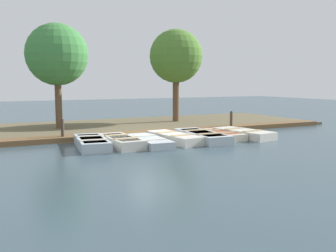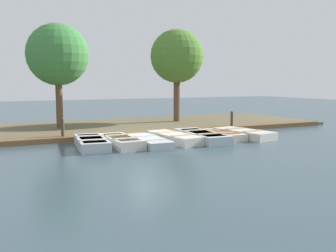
% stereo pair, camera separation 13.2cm
% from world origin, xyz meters
% --- Properties ---
extents(ground_plane, '(80.00, 80.00, 0.00)m').
position_xyz_m(ground_plane, '(0.00, 0.00, 0.00)').
color(ground_plane, '#384C56').
extents(shore_bank, '(8.00, 24.00, 0.14)m').
position_xyz_m(shore_bank, '(-5.00, 0.00, 0.07)').
color(shore_bank, brown).
rests_on(shore_bank, ground_plane).
extents(dock_walkway, '(1.02, 22.55, 0.24)m').
position_xyz_m(dock_walkway, '(-1.27, 0.00, 0.12)').
color(dock_walkway, brown).
rests_on(dock_walkway, ground_plane).
extents(rowboat_0, '(3.15, 1.48, 0.42)m').
position_xyz_m(rowboat_0, '(0.87, -3.29, 0.21)').
color(rowboat_0, '#B2BCC1').
rests_on(rowboat_0, ground_plane).
extents(rowboat_1, '(2.96, 1.19, 0.42)m').
position_xyz_m(rowboat_1, '(1.07, -2.10, 0.21)').
color(rowboat_1, beige).
rests_on(rowboat_1, ground_plane).
extents(rowboat_2, '(3.17, 1.22, 0.33)m').
position_xyz_m(rowboat_2, '(1.28, -0.89, 0.16)').
color(rowboat_2, '#B2BCC1').
rests_on(rowboat_2, ground_plane).
extents(rowboat_3, '(3.26, 1.44, 0.40)m').
position_xyz_m(rowboat_3, '(1.10, 0.38, 0.20)').
color(rowboat_3, beige).
rests_on(rowboat_3, ground_plane).
extents(rowboat_4, '(3.52, 1.37, 0.41)m').
position_xyz_m(rowboat_4, '(1.26, 1.72, 0.20)').
color(rowboat_4, '#B2BCC1').
rests_on(rowboat_4, ground_plane).
extents(rowboat_5, '(2.63, 1.23, 0.34)m').
position_xyz_m(rowboat_5, '(1.03, 2.90, 0.17)').
color(rowboat_5, beige).
rests_on(rowboat_5, ground_plane).
extents(rowboat_6, '(3.22, 1.76, 0.40)m').
position_xyz_m(rowboat_6, '(1.34, 4.02, 0.20)').
color(rowboat_6, beige).
rests_on(rowboat_6, ground_plane).
extents(mooring_post_near, '(0.15, 0.15, 1.06)m').
position_xyz_m(mooring_post_near, '(-1.22, -4.05, 0.54)').
color(mooring_post_near, '#47382D').
rests_on(mooring_post_near, ground_plane).
extents(mooring_post_far, '(0.15, 0.15, 1.06)m').
position_xyz_m(mooring_post_far, '(-1.22, 5.14, 0.54)').
color(mooring_post_far, '#47382D').
rests_on(mooring_post_far, ground_plane).
extents(park_tree_far_left, '(3.33, 3.33, 5.80)m').
position_xyz_m(park_tree_far_left, '(-5.19, -3.48, 4.10)').
color(park_tree_far_left, brown).
rests_on(park_tree_far_left, ground_plane).
extents(park_tree_left, '(3.37, 3.37, 5.97)m').
position_xyz_m(park_tree_left, '(-5.58, 3.94, 4.25)').
color(park_tree_left, brown).
rests_on(park_tree_left, ground_plane).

